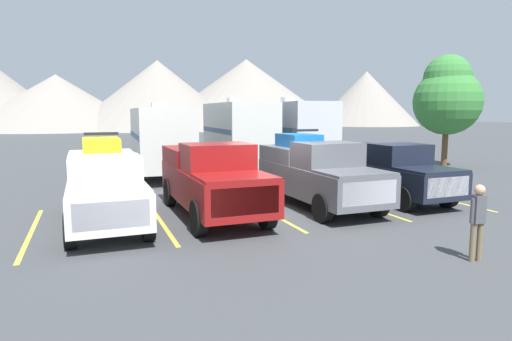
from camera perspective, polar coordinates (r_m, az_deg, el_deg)
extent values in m
plane|color=#3F4244|center=(13.68, 2.24, -5.76)|extent=(240.00, 240.00, 0.00)
cube|color=white|center=(12.91, -18.94, -3.07)|extent=(1.97, 5.59, 0.89)
cube|color=white|center=(10.85, -18.56, -2.41)|extent=(1.86, 1.57, 0.08)
cube|color=white|center=(12.29, -18.99, 0.17)|extent=(1.82, 1.46, 0.70)
cube|color=slate|center=(11.71, -18.87, 0.00)|extent=(1.70, 0.22, 0.52)
cube|color=white|center=(14.29, -19.35, 0.97)|extent=(1.91, 2.58, 0.62)
cube|color=silver|center=(10.20, -18.23, -5.53)|extent=(1.64, 0.07, 0.62)
cylinder|color=black|center=(11.22, -13.84, -6.75)|extent=(0.29, 0.84, 0.83)
cylinder|color=black|center=(11.14, -22.98, -7.24)|extent=(0.29, 0.84, 0.83)
cylinder|color=black|center=(14.90, -15.80, -3.29)|extent=(0.29, 0.84, 0.83)
cylinder|color=black|center=(14.85, -22.64, -3.64)|extent=(0.29, 0.84, 0.83)
cube|color=yellow|center=(14.24, -19.45, 3.11)|extent=(1.07, 1.65, 0.45)
cylinder|color=black|center=(13.70, -17.54, 3.01)|extent=(0.18, 0.44, 0.44)
cylinder|color=black|center=(13.67, -21.18, 2.84)|extent=(0.18, 0.44, 0.44)
cylinder|color=black|center=(14.82, -17.85, 3.31)|extent=(0.18, 0.44, 0.44)
cylinder|color=black|center=(14.79, -21.21, 3.16)|extent=(0.18, 0.44, 0.44)
cube|color=black|center=(13.76, -19.44, 4.53)|extent=(0.97, 0.09, 0.08)
cube|color=maroon|center=(13.40, -5.66, -1.87)|extent=(2.10, 5.89, 0.99)
cube|color=maroon|center=(11.32, -2.77, -0.84)|extent=(1.99, 1.66, 0.08)
cube|color=maroon|center=(12.78, -5.06, 1.72)|extent=(1.95, 1.54, 0.80)
cube|color=slate|center=(12.19, -4.25, 1.64)|extent=(1.81, 0.24, 0.59)
cube|color=maroon|center=(14.82, -7.37, 1.97)|extent=(2.04, 2.72, 0.53)
cube|color=silver|center=(10.67, -1.38, -3.99)|extent=(1.75, 0.07, 0.69)
cylinder|color=black|center=(11.95, 1.41, -5.40)|extent=(0.29, 0.94, 0.94)
cylinder|color=black|center=(11.37, -7.47, -6.14)|extent=(0.29, 0.94, 0.94)
cylinder|color=black|center=(15.64, -4.29, -2.33)|extent=(0.29, 0.94, 0.94)
cylinder|color=black|center=(15.20, -11.14, -2.74)|extent=(0.29, 0.94, 0.94)
cube|color=#595B60|center=(14.79, 8.17, -1.26)|extent=(2.12, 5.65, 0.96)
cube|color=#595B60|center=(13.02, 12.62, -0.26)|extent=(2.00, 1.59, 0.08)
cube|color=#595B60|center=(14.25, 9.24, 1.98)|extent=(1.96, 1.48, 0.82)
cube|color=slate|center=(13.75, 10.49, 1.92)|extent=(1.83, 0.24, 0.60)
cube|color=#595B60|center=(16.03, 5.54, 2.16)|extent=(2.05, 2.61, 0.54)
cube|color=silver|center=(12.47, 14.51, -2.84)|extent=(1.76, 0.07, 0.67)
cylinder|color=black|center=(13.82, 15.53, -4.09)|extent=(0.29, 0.85, 0.85)
cylinder|color=black|center=(12.78, 8.65, -4.84)|extent=(0.29, 0.85, 0.85)
cylinder|color=black|center=(16.98, 7.75, -1.75)|extent=(0.29, 0.85, 0.85)
cylinder|color=black|center=(16.14, 1.82, -2.17)|extent=(0.29, 0.85, 0.85)
cube|color=blue|center=(15.99, 5.56, 3.93)|extent=(1.15, 1.67, 0.45)
cylinder|color=black|center=(15.71, 8.02, 3.81)|extent=(0.18, 0.44, 0.44)
cylinder|color=black|center=(15.28, 4.97, 3.75)|extent=(0.18, 0.44, 0.44)
cylinder|color=black|center=(16.71, 6.10, 4.06)|extent=(0.18, 0.44, 0.44)
cylinder|color=black|center=(16.30, 3.18, 4.01)|extent=(0.18, 0.44, 0.44)
cube|color=black|center=(15.56, 6.36, 5.21)|extent=(1.04, 0.09, 0.08)
cube|color=black|center=(16.75, 16.89, -0.70)|extent=(1.96, 5.66, 0.88)
cube|color=black|center=(15.16, 21.71, 0.09)|extent=(1.85, 1.59, 0.08)
cube|color=black|center=(16.26, 18.11, 1.94)|extent=(1.81, 1.48, 0.77)
cube|color=slate|center=(15.81, 19.47, 1.88)|extent=(1.69, 0.23, 0.57)
cube|color=black|center=(17.87, 13.96, 2.30)|extent=(1.90, 2.61, 0.60)
cube|color=silver|center=(14.68, 23.65, -1.96)|extent=(1.63, 0.07, 0.62)
cylinder|color=black|center=(15.98, 23.58, -2.98)|extent=(0.29, 0.80, 0.80)
cylinder|color=black|center=(14.80, 18.75, -3.55)|extent=(0.29, 0.80, 0.80)
cylinder|color=black|center=(18.84, 15.34, -1.10)|extent=(0.29, 0.80, 0.80)
cylinder|color=black|center=(17.85, 10.80, -1.44)|extent=(0.29, 0.80, 0.80)
cube|color=gold|center=(13.18, -27.14, -7.09)|extent=(0.12, 5.50, 0.01)
cube|color=gold|center=(13.23, -12.31, -6.37)|extent=(0.12, 5.50, 0.01)
cube|color=gold|center=(14.12, 1.46, -5.32)|extent=(0.12, 5.50, 0.01)
cube|color=gold|center=(15.70, 13.00, -4.20)|extent=(0.12, 5.50, 0.01)
cube|color=gold|center=(17.79, 22.10, -3.19)|extent=(0.12, 5.50, 0.01)
cube|color=silver|center=(21.64, -12.25, 4.16)|extent=(2.66, 6.46, 2.80)
cube|color=#4C6B99|center=(21.52, -15.51, 4.41)|extent=(0.25, 6.11, 0.24)
cube|color=silver|center=(22.55, -12.65, 8.23)|extent=(0.63, 0.72, 0.30)
cube|color=#333333|center=(18.07, -10.70, -1.59)|extent=(0.16, 1.20, 0.12)
cylinder|color=black|center=(21.19, -8.89, -0.05)|extent=(0.25, 0.77, 0.76)
cylinder|color=black|center=(20.92, -14.92, -0.31)|extent=(0.25, 0.77, 0.76)
cylinder|color=black|center=(22.68, -9.57, 0.44)|extent=(0.25, 0.77, 0.76)
cylinder|color=black|center=(22.44, -15.20, 0.20)|extent=(0.25, 0.77, 0.76)
cube|color=silver|center=(23.01, -2.28, 4.88)|extent=(2.64, 6.20, 3.10)
cube|color=#4C6B99|center=(22.68, -5.24, 5.21)|extent=(0.24, 5.87, 0.24)
cube|color=silver|center=(23.87, -2.94, 9.06)|extent=(0.63, 0.72, 0.30)
cube|color=#333333|center=(19.71, 0.79, -0.70)|extent=(0.16, 1.20, 0.12)
cylinder|color=black|center=(22.80, 0.94, 0.58)|extent=(0.25, 0.77, 0.76)
cylinder|color=black|center=(22.15, -4.46, 0.35)|extent=(0.25, 0.77, 0.76)
cylinder|color=black|center=(24.18, -0.24, 0.98)|extent=(0.25, 0.77, 0.76)
cylinder|color=black|center=(23.57, -5.36, 0.77)|extent=(0.25, 0.77, 0.76)
cube|color=silver|center=(24.22, 4.98, 5.07)|extent=(2.62, 6.27, 3.16)
cube|color=#4C6B99|center=(23.75, 2.31, 5.42)|extent=(0.24, 5.94, 0.24)
cube|color=silver|center=(25.06, 4.16, 9.12)|extent=(0.63, 0.72, 0.30)
cube|color=#333333|center=(21.07, 8.99, -0.26)|extent=(0.16, 1.20, 0.12)
cylinder|color=black|center=(24.16, 8.04, 0.90)|extent=(0.25, 0.77, 0.76)
cylinder|color=black|center=(23.25, 3.19, 0.70)|extent=(0.25, 0.77, 0.76)
cylinder|color=black|center=(25.48, 6.53, 1.27)|extent=(0.25, 0.77, 0.76)
cylinder|color=black|center=(24.62, 1.89, 1.09)|extent=(0.25, 0.77, 0.76)
cylinder|color=#726047|center=(10.58, 27.03, -8.24)|extent=(0.12, 0.12, 0.84)
cylinder|color=#726047|center=(10.47, 26.30, -8.35)|extent=(0.12, 0.12, 0.84)
cube|color=#4C4C51|center=(10.36, 26.90, -4.48)|extent=(0.27, 0.22, 0.59)
sphere|color=tan|center=(10.29, 27.03, -2.25)|extent=(0.23, 0.23, 0.23)
cylinder|color=#4C4C51|center=(10.45, 27.46, -4.59)|extent=(0.10, 0.10, 0.53)
cylinder|color=#4C4C51|center=(10.28, 26.31, -4.70)|extent=(0.10, 0.10, 0.53)
cylinder|color=brown|center=(27.98, 23.32, 3.36)|extent=(0.33, 0.33, 2.81)
sphere|color=#387F38|center=(27.93, 23.58, 8.19)|extent=(3.83, 3.83, 3.83)
sphere|color=#387F38|center=(27.98, 23.61, 10.93)|extent=(2.68, 2.68, 2.68)
cone|color=gray|center=(88.12, -24.43, 8.07)|extent=(32.39, 32.39, 9.94)
cone|color=gray|center=(85.96, -12.60, 9.55)|extent=(32.76, 32.76, 12.85)
cone|color=gray|center=(102.30, -1.27, 10.03)|extent=(43.14, 43.14, 15.15)
cone|color=gray|center=(111.09, 14.08, 9.05)|extent=(25.40, 25.40, 13.00)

